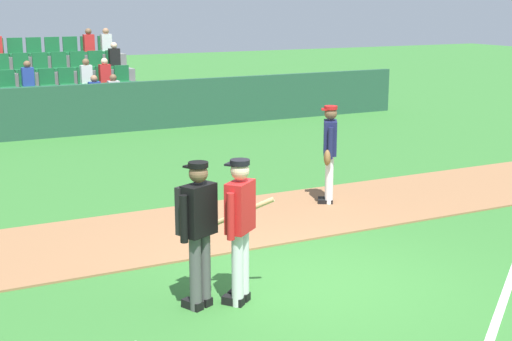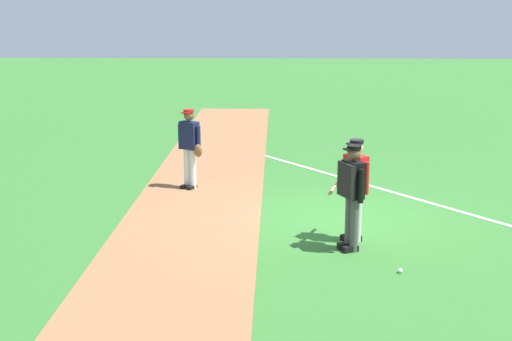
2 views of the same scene
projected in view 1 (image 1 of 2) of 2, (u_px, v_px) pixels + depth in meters
The scene contains 7 objects.
ground_plane at pixel (317, 283), 9.31m from camera, with size 80.00×80.00×0.00m, color #33702D.
infield_dirt_path at pixel (225, 224), 11.75m from camera, with size 28.00×2.59×0.03m, color #936642.
dugout_fence at pixel (84, 110), 19.47m from camera, with size 20.00×0.16×1.36m, color #234C38.
stadium_bleachers at pixel (66, 97), 21.46m from camera, with size 4.45×3.80×2.70m.
batter_red_jersey at pixel (240, 226), 8.50m from camera, with size 0.72×0.69×1.76m.
umpire_home_plate at pixel (198, 226), 8.37m from camera, with size 0.55×0.43×1.76m.
runner_navy_jersey at pixel (329, 151), 12.72m from camera, with size 0.48×0.58×1.76m.
Camera 1 is at (-4.65, -7.44, 3.53)m, focal length 51.05 mm.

